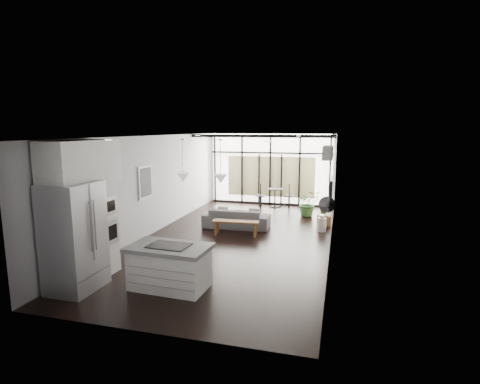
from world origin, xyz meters
The scene contains 27 objects.
floor centered at (0.00, 0.00, 0.00)m, with size 5.00×10.00×0.00m, color black.
ceiling centered at (0.00, 0.00, 2.80)m, with size 5.00×10.00×0.00m, color silver.
wall_left centered at (-2.50, 0.00, 1.40)m, with size 0.02×10.00×2.80m, color silver.
wall_right centered at (2.50, 0.00, 1.40)m, with size 0.02×10.00×2.80m, color silver.
wall_back centered at (0.00, 5.00, 1.40)m, with size 5.00×0.02×2.80m, color silver.
wall_front centered at (0.00, -5.00, 1.40)m, with size 5.00×0.02×2.80m, color silver.
glazing centered at (0.00, 4.88, 1.40)m, with size 5.00×0.20×2.80m, color black.
skylight centered at (0.00, 4.00, 2.77)m, with size 4.70×1.90×0.06m, color silver.
neighbour_building centered at (0.00, 4.95, 1.10)m, with size 3.50×0.02×1.60m, color beige.
island centered at (-0.37, -3.45, 0.42)m, with size 1.52×0.90×0.83m, color white.
cooktop centered at (-0.37, -3.45, 0.84)m, with size 0.76×0.51×0.01m, color black.
fridge centered at (-2.03, -3.95, 1.02)m, with size 0.79×0.98×2.03m, color #AAAAAF.
appliance_column centered at (-2.09, -3.15, 1.11)m, with size 0.57×0.60×2.21m, color white.
upper_cabinets centered at (-2.12, -3.50, 2.35)m, with size 0.62×1.75×0.86m, color white.
pendant_left centered at (-0.40, -2.65, 2.02)m, with size 0.26×0.26×0.18m, color silver.
pendant_right centered at (0.40, -2.65, 2.02)m, with size 0.26×0.26×0.18m, color silver.
sofa centered at (-0.33, 1.12, 0.39)m, with size 2.01×0.59×0.79m, color #545356.
console_bench centered at (-0.12, 0.29, 0.21)m, with size 1.32×0.33×0.42m, color brown.
pouf centered at (-0.22, 1.44, 0.22)m, with size 0.54×0.54×0.43m, color beige.
crate centered at (2.24, 2.16, 0.16)m, with size 0.42×0.42×0.32m, color brown.
plant_tall centered at (1.63, 3.20, 0.35)m, with size 0.81×0.90×0.70m, color #37652A.
plant_crate centered at (2.24, 2.16, 0.44)m, with size 0.29×0.53×0.23m, color #37652A.
milk_can centered at (2.22, 1.33, 0.25)m, with size 0.26×0.26×0.50m, color #EFDFCB.
bistro_set centered at (0.29, 4.39, 0.40)m, with size 1.66×0.66×0.80m, color black.
tv centered at (2.46, 1.00, 1.30)m, with size 0.05×1.10×0.65m, color black.
ac_unit centered at (2.38, -0.80, 2.45)m, with size 0.22×0.90×0.30m, color silver.
framed_art centered at (-2.47, -0.50, 1.55)m, with size 0.04×0.70×0.90m, color black.
Camera 1 is at (2.67, -9.60, 3.00)m, focal length 28.00 mm.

